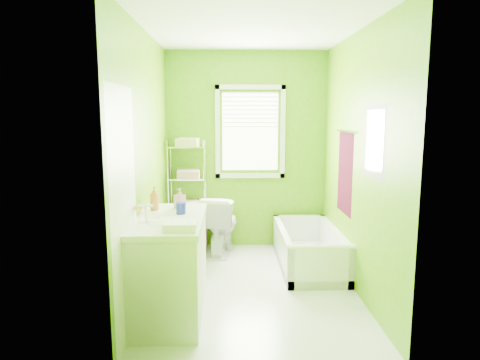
{
  "coord_description": "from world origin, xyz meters",
  "views": [
    {
      "loc": [
        -0.23,
        -4.23,
        1.79
      ],
      "look_at": [
        -0.11,
        0.25,
        1.09
      ],
      "focal_mm": 32.0,
      "sensor_mm": 36.0,
      "label": 1
    }
  ],
  "objects_px": {
    "bathtub": "(309,254)",
    "toilet": "(220,224)",
    "vanity": "(170,263)",
    "wire_shelf_unit": "(189,183)"
  },
  "relations": [
    {
      "from": "bathtub",
      "to": "vanity",
      "type": "bearing_deg",
      "value": -141.95
    },
    {
      "from": "bathtub",
      "to": "toilet",
      "type": "distance_m",
      "value": 1.2
    },
    {
      "from": "bathtub",
      "to": "vanity",
      "type": "xyz_separation_m",
      "value": [
        -1.47,
        -1.15,
        0.32
      ]
    },
    {
      "from": "bathtub",
      "to": "wire_shelf_unit",
      "type": "relative_size",
      "value": 1.0
    },
    {
      "from": "vanity",
      "to": "wire_shelf_unit",
      "type": "distance_m",
      "value": 1.9
    },
    {
      "from": "toilet",
      "to": "vanity",
      "type": "height_order",
      "value": "vanity"
    },
    {
      "from": "vanity",
      "to": "wire_shelf_unit",
      "type": "xyz_separation_m",
      "value": [
        0.01,
        1.85,
        0.42
      ]
    },
    {
      "from": "vanity",
      "to": "bathtub",
      "type": "bearing_deg",
      "value": 38.05
    },
    {
      "from": "bathtub",
      "to": "toilet",
      "type": "relative_size",
      "value": 1.92
    },
    {
      "from": "wire_shelf_unit",
      "to": "bathtub",
      "type": "bearing_deg",
      "value": -25.72
    }
  ]
}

